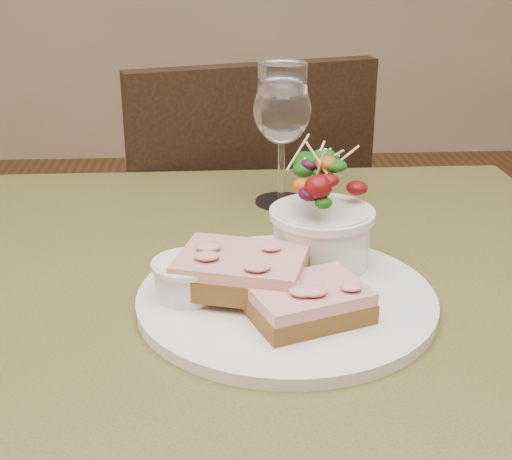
{
  "coord_description": "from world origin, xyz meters",
  "views": [
    {
      "loc": [
        -0.05,
        -0.66,
        1.09
      ],
      "look_at": [
        -0.01,
        0.01,
        0.81
      ],
      "focal_mm": 50.0,
      "sensor_mm": 36.0,
      "label": 1
    }
  ],
  "objects": [
    {
      "name": "dinner_plate",
      "position": [
        0.02,
        -0.04,
        0.76
      ],
      "size": [
        0.29,
        0.29,
        0.01
      ],
      "primitive_type": "cylinder",
      "color": "white",
      "rests_on": "cafe_table"
    },
    {
      "name": "sandwich_back",
      "position": [
        -0.02,
        -0.03,
        0.79
      ],
      "size": [
        0.14,
        0.12,
        0.03
      ],
      "rotation": [
        0.0,
        0.0,
        -0.29
      ],
      "color": "#442B12",
      "rests_on": "dinner_plate"
    },
    {
      "name": "sandwich_front",
      "position": [
        0.04,
        -0.08,
        0.78
      ],
      "size": [
        0.12,
        0.11,
        0.03
      ],
      "rotation": [
        0.0,
        0.0,
        0.35
      ],
      "color": "#442B12",
      "rests_on": "dinner_plate"
    },
    {
      "name": "salad_bowl",
      "position": [
        0.06,
        0.03,
        0.82
      ],
      "size": [
        0.1,
        0.1,
        0.13
      ],
      "color": "white",
      "rests_on": "dinner_plate"
    },
    {
      "name": "garnish",
      "position": [
        -0.04,
        0.05,
        0.77
      ],
      "size": [
        0.05,
        0.04,
        0.02
      ],
      "color": "#0D390A",
      "rests_on": "dinner_plate"
    },
    {
      "name": "chair_far",
      "position": [
        -0.03,
        0.64,
        0.29
      ],
      "size": [
        0.52,
        0.52,
        0.9
      ],
      "rotation": [
        0.0,
        0.0,
        3.42
      ],
      "color": "black",
      "rests_on": "ground"
    },
    {
      "name": "wine_glass",
      "position": [
        0.04,
        0.25,
        0.87
      ],
      "size": [
        0.08,
        0.08,
        0.18
      ],
      "color": "white",
      "rests_on": "cafe_table"
    },
    {
      "name": "ramekin",
      "position": [
        -0.07,
        -0.03,
        0.78
      ],
      "size": [
        0.07,
        0.07,
        0.04
      ],
      "color": "silver",
      "rests_on": "dinner_plate"
    },
    {
      "name": "cafe_table",
      "position": [
        0.0,
        0.0,
        0.65
      ],
      "size": [
        0.8,
        0.8,
        0.75
      ],
      "color": "#3F3B1B",
      "rests_on": "ground"
    }
  ]
}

